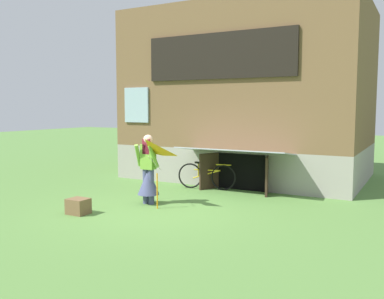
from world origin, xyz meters
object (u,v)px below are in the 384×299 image
at_px(kite, 145,155).
at_px(bicycle_yellow, 206,176).
at_px(wooden_crate, 78,206).
at_px(person, 148,175).

height_order(kite, bicycle_yellow, kite).
bearing_deg(wooden_crate, kite, 44.50).
bearing_deg(bicycle_yellow, person, -109.84).
bearing_deg(kite, person, 118.99).
bearing_deg(bicycle_yellow, kite, -102.68).
bearing_deg(kite, wooden_crate, -135.50).
distance_m(person, wooden_crate, 1.81).
distance_m(kite, wooden_crate, 1.85).
relative_size(person, kite, 1.12).
height_order(person, bicycle_yellow, person).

